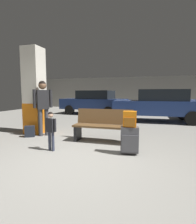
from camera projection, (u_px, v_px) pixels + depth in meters
name	position (u px, v px, depth m)	size (l,w,h in m)	color
ground_plane	(112.00, 127.00, 7.11)	(18.00, 18.00, 0.10)	gray
garage_back_wall	(131.00, 93.00, 15.45)	(18.00, 0.12, 2.80)	slate
structural_pillar	(34.00, 91.00, 5.68)	(0.57, 0.57, 2.80)	orange
bench	(103.00, 126.00, 4.72)	(1.60, 0.54, 0.89)	brown
suitcase	(129.00, 140.00, 3.73)	(0.40, 0.28, 0.60)	#4C4C51
backpack_bright	(130.00, 119.00, 3.68)	(0.29, 0.20, 0.34)	orange
child	(51.00, 127.00, 3.95)	(0.30, 0.20, 0.91)	#33384C
adult	(43.00, 102.00, 5.34)	(0.45, 0.43, 1.71)	#38383D
backpack_dark_floor	(30.00, 131.00, 5.26)	(0.32, 0.29, 0.34)	#1E232D
parked_car_far	(94.00, 102.00, 10.99)	(4.28, 2.21, 1.51)	navy
parked_car_near	(159.00, 105.00, 8.15)	(4.14, 1.87, 1.51)	navy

